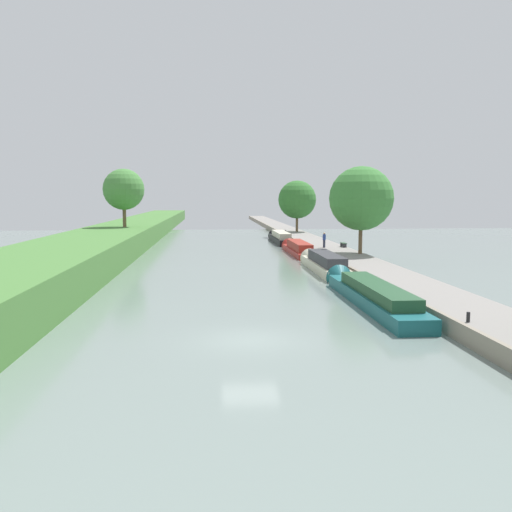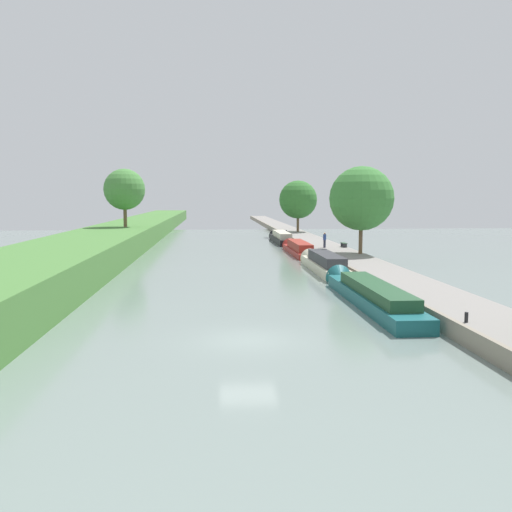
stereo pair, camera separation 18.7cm
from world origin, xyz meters
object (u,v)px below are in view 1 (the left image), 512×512
(narrowboat_red, at_px, (297,248))
(mooring_bollard_far, at_px, (286,231))
(person_walking, at_px, (324,240))
(park_bench, at_px, (343,244))
(mooring_bollard_near, at_px, (468,317))
(narrowboat_cream, at_px, (323,263))
(narrowboat_black, at_px, (280,238))
(narrowboat_teal, at_px, (369,293))

(narrowboat_red, relative_size, mooring_bollard_far, 29.59)
(narrowboat_red, distance_m, mooring_bollard_far, 21.84)
(person_walking, distance_m, mooring_bollard_far, 23.61)
(person_walking, distance_m, park_bench, 2.35)
(person_walking, distance_m, mooring_bollard_near, 34.58)
(narrowboat_cream, relative_size, narrowboat_black, 0.89)
(narrowboat_black, relative_size, mooring_bollard_far, 31.71)
(narrowboat_teal, bearing_deg, narrowboat_cream, 89.38)
(mooring_bollard_near, bearing_deg, park_bench, 84.80)
(narrowboat_cream, relative_size, narrowboat_red, 0.96)
(narrowboat_red, relative_size, park_bench, 8.88)
(narrowboat_black, distance_m, mooring_bollard_far, 7.20)
(narrowboat_red, bearing_deg, narrowboat_cream, -90.26)
(mooring_bollard_far, height_order, park_bench, park_bench)
(narrowboat_black, xyz_separation_m, mooring_bollard_far, (1.75, 6.98, 0.40))
(narrowboat_red, bearing_deg, narrowboat_teal, -90.44)
(narrowboat_black, height_order, person_walking, person_walking)
(mooring_bollard_near, xyz_separation_m, park_bench, (3.19, 35.03, 0.12))
(narrowboat_red, relative_size, narrowboat_black, 0.93)
(narrowboat_cream, bearing_deg, narrowboat_teal, -90.62)
(narrowboat_teal, bearing_deg, person_walking, 83.79)
(narrowboat_black, bearing_deg, mooring_bollard_far, 75.92)
(narrowboat_black, bearing_deg, narrowboat_teal, -90.20)
(narrowboat_teal, height_order, narrowboat_black, narrowboat_black)
(narrowboat_cream, xyz_separation_m, narrowboat_black, (0.00, 28.96, -0.03))
(narrowboat_teal, distance_m, park_bench, 27.09)
(narrowboat_black, xyz_separation_m, mooring_bollard_near, (1.75, -51.16, 0.40))
(narrowboat_cream, relative_size, mooring_bollard_near, 28.32)
(narrowboat_teal, relative_size, narrowboat_black, 1.07)
(mooring_bollard_far, bearing_deg, narrowboat_black, -104.08)
(narrowboat_cream, bearing_deg, person_walking, 77.70)
(narrowboat_cream, relative_size, mooring_bollard_far, 28.32)
(narrowboat_black, relative_size, park_bench, 9.51)
(narrowboat_black, bearing_deg, narrowboat_cream, -90.00)
(mooring_bollard_far, bearing_deg, narrowboat_cream, -92.79)
(narrowboat_teal, distance_m, narrowboat_black, 42.73)
(narrowboat_teal, bearing_deg, park_bench, 79.17)
(narrowboat_red, xyz_separation_m, person_walking, (2.63, -1.80, 1.11))
(narrowboat_cream, bearing_deg, narrowboat_red, 89.74)
(park_bench, bearing_deg, mooring_bollard_near, -95.20)
(narrowboat_teal, relative_size, mooring_bollard_far, 34.06)
(mooring_bollard_far, distance_m, park_bench, 23.32)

